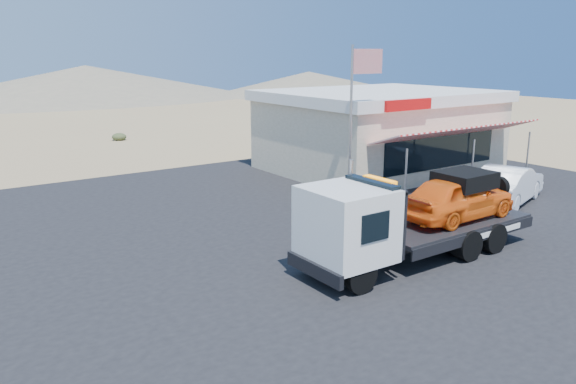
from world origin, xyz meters
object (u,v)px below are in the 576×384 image
tow_truck (416,213)px  jerky_store (379,130)px  white_sedan (508,184)px  flagpole (356,107)px

tow_truck → jerky_store: size_ratio=0.73×
tow_truck → white_sedan: bearing=16.0°
white_sedan → tow_truck: bearing=88.2°
tow_truck → flagpole: (2.48, 5.43, 2.39)m
jerky_store → flagpole: flagpole is taller
flagpole → white_sedan: bearing=-32.5°
tow_truck → flagpole: 6.43m
flagpole → jerky_store: bearing=38.8°
jerky_store → flagpole: bearing=-141.2°
tow_truck → white_sedan: tow_truck is taller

